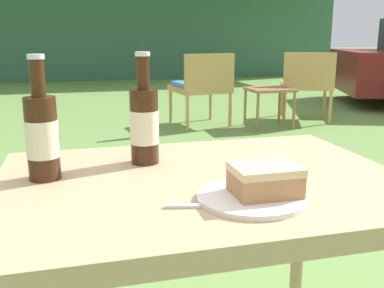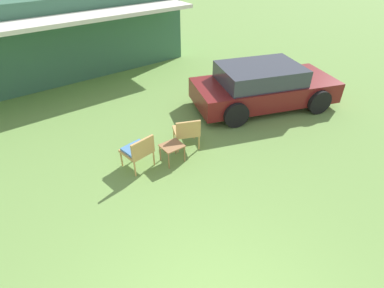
# 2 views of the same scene
# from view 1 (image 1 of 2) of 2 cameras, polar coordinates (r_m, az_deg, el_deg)

# --- Properties ---
(cabin_building) EXTENTS (11.09, 4.23, 2.68)m
(cabin_building) POSITION_cam_1_polar(r_m,az_deg,el_deg) (11.71, -11.59, 15.21)
(cabin_building) COLOR #38664C
(cabin_building) RESTS_ON ground_plane
(wicker_chair_cushioned) EXTENTS (0.65, 0.63, 0.81)m
(wicker_chair_cushioned) POSITION_cam_1_polar(r_m,az_deg,el_deg) (5.03, 1.28, 7.58)
(wicker_chair_cushioned) COLOR tan
(wicker_chair_cushioned) RESTS_ON ground_plane
(wicker_chair_plain) EXTENTS (0.74, 0.73, 0.81)m
(wicker_chair_plain) POSITION_cam_1_polar(r_m,az_deg,el_deg) (5.51, 14.41, 7.71)
(wicker_chair_plain) COLOR tan
(wicker_chair_plain) RESTS_ON ground_plane
(garden_side_table) EXTENTS (0.47, 0.41, 0.44)m
(garden_side_table) POSITION_cam_1_polar(r_m,az_deg,el_deg) (5.03, 9.83, 6.35)
(garden_side_table) COLOR #996B42
(garden_side_table) RESTS_ON ground_plane
(patio_table) EXTENTS (0.86, 0.64, 0.71)m
(patio_table) POSITION_cam_1_polar(r_m,az_deg,el_deg) (0.99, 1.49, -8.55)
(patio_table) COLOR tan
(patio_table) RESTS_ON ground_plane
(cake_on_plate) EXTENTS (0.20, 0.20, 0.06)m
(cake_on_plate) POSITION_cam_1_polar(r_m,az_deg,el_deg) (0.84, 8.57, -5.39)
(cake_on_plate) COLOR silver
(cake_on_plate) RESTS_ON patio_table
(cola_bottle_near) EXTENTS (0.07, 0.07, 0.26)m
(cola_bottle_near) POSITION_cam_1_polar(r_m,az_deg,el_deg) (1.06, -6.08, 2.64)
(cola_bottle_near) COLOR #381E0F
(cola_bottle_near) RESTS_ON patio_table
(cola_bottle_far) EXTENTS (0.07, 0.07, 0.26)m
(cola_bottle_far) POSITION_cam_1_polar(r_m,az_deg,el_deg) (0.98, -18.51, 1.13)
(cola_bottle_far) COLOR #381E0F
(cola_bottle_far) RESTS_ON patio_table
(fork) EXTENTS (0.20, 0.05, 0.01)m
(fork) POSITION_cam_1_polar(r_m,az_deg,el_deg) (0.81, 3.62, -7.82)
(fork) COLOR silver
(fork) RESTS_ON patio_table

